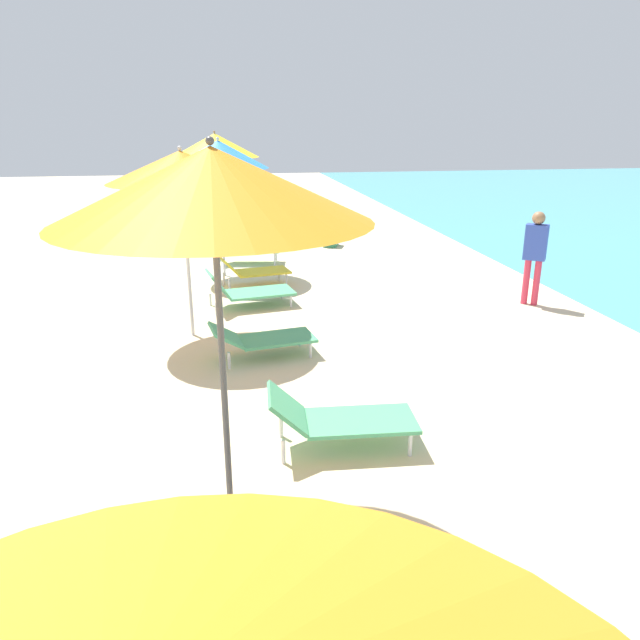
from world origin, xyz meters
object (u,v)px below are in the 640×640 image
(lounger_fourth_shoreside, at_px, (248,290))
(lounger_fifth_shoreside, at_px, (244,248))
(umbrella_farthest, at_px, (215,145))
(lounger_third_inland, at_px, (314,595))
(lounger_farthest_shoreside, at_px, (243,219))
(cooler_box, at_px, (331,239))
(lounger_fourth_inland, at_px, (262,338))
(person_walking_near, at_px, (200,180))
(umbrella_fourth, at_px, (181,167))
(lounger_third_shoreside, at_px, (339,418))
(umbrella_third, at_px, (212,185))
(lounger_farthest_inland, at_px, (261,232))
(person_walking_far, at_px, (535,249))
(lounger_fifth_inland, at_px, (253,270))
(umbrella_fifth, at_px, (218,154))

(lounger_fourth_shoreside, distance_m, lounger_fifth_shoreside, 3.27)
(umbrella_farthest, bearing_deg, lounger_third_inland, -88.10)
(lounger_farthest_shoreside, height_order, cooler_box, lounger_farthest_shoreside)
(lounger_fourth_inland, distance_m, person_walking_near, 13.79)
(umbrella_fourth, relative_size, lounger_fourth_inland, 1.87)
(lounger_farthest_shoreside, distance_m, cooler_box, 3.71)
(lounger_third_shoreside, bearing_deg, lounger_fifth_shoreside, 97.42)
(umbrella_third, relative_size, person_walking_near, 1.68)
(umbrella_third, height_order, lounger_farthest_inland, umbrella_third)
(umbrella_third, distance_m, lounger_farthest_inland, 11.36)
(lounger_fourth_inland, distance_m, umbrella_farthest, 9.27)
(person_walking_near, height_order, person_walking_far, person_walking_near)
(umbrella_fourth, height_order, lounger_fifth_shoreside, umbrella_fourth)
(lounger_fourth_inland, xyz_separation_m, person_walking_near, (-1.07, 13.73, 0.80))
(lounger_third_inland, relative_size, umbrella_farthest, 0.48)
(umbrella_third, distance_m, lounger_farthest_shoreside, 13.81)
(lounger_fifth_shoreside, distance_m, lounger_farthest_shoreside, 4.63)
(cooler_box, bearing_deg, lounger_fourth_shoreside, -115.98)
(lounger_fourth_inland, bearing_deg, umbrella_farthest, 83.56)
(lounger_fifth_inland, distance_m, person_walking_near, 10.21)
(lounger_farthest_inland, bearing_deg, person_walking_far, -45.64)
(umbrella_fifth, bearing_deg, lounger_farthest_inland, 72.69)
(lounger_fourth_shoreside, height_order, lounger_fifth_inland, lounger_fourth_shoreside)
(umbrella_third, xyz_separation_m, person_walking_near, (-0.56, 17.07, -1.55))
(umbrella_fourth, distance_m, lounger_fourth_shoreside, 2.65)
(lounger_farthest_inland, relative_size, person_walking_near, 0.84)
(lounger_fifth_inland, bearing_deg, lounger_third_shoreside, -96.43)
(lounger_third_inland, xyz_separation_m, person_walking_far, (4.80, 6.29, 0.65))
(lounger_fourth_inland, bearing_deg, umbrella_fifth, 85.82)
(lounger_fourth_shoreside, bearing_deg, lounger_fifth_shoreside, 78.26)
(lounger_fifth_shoreside, relative_size, cooler_box, 2.67)
(lounger_fourth_shoreside, bearing_deg, person_walking_near, 85.14)
(umbrella_farthest, bearing_deg, lounger_fourth_inland, -86.91)
(umbrella_third, distance_m, person_walking_far, 7.46)
(lounger_fourth_inland, height_order, lounger_fifth_shoreside, lounger_fifth_shoreside)
(person_walking_far, bearing_deg, umbrella_farthest, 70.73)
(umbrella_third, bearing_deg, person_walking_far, 43.52)
(umbrella_fifth, bearing_deg, umbrella_third, -90.61)
(lounger_third_shoreside, height_order, lounger_fifth_inland, lounger_fifth_inland)
(lounger_third_inland, bearing_deg, lounger_farthest_inland, 73.03)
(lounger_third_shoreside, relative_size, umbrella_fifth, 0.54)
(umbrella_third, height_order, person_walking_near, umbrella_third)
(umbrella_third, bearing_deg, umbrella_farthest, 89.88)
(umbrella_fourth, bearing_deg, umbrella_farthest, 86.63)
(lounger_fifth_shoreside, bearing_deg, lounger_third_inland, -80.93)
(lounger_fourth_inland, bearing_deg, lounger_farthest_inland, 76.40)
(lounger_farthest_inland, bearing_deg, lounger_fifth_shoreside, -94.04)
(person_walking_near, relative_size, person_walking_far, 1.10)
(lounger_third_shoreside, xyz_separation_m, umbrella_fifth, (-0.99, 7.02, 2.10))
(lounger_farthest_shoreside, bearing_deg, umbrella_fourth, -83.60)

